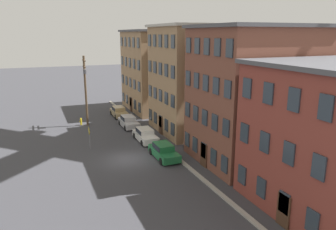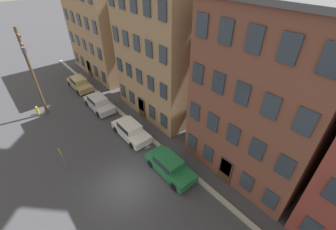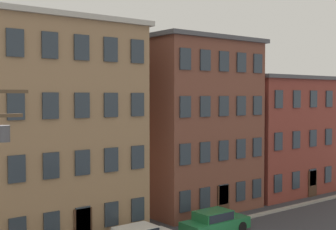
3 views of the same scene
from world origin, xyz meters
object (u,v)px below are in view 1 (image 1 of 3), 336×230
(car_white, at_px, (145,135))
(car_green, at_px, (164,151))
(car_tan, at_px, (119,111))
(car_silver, at_px, (129,121))
(fire_hydrant, at_px, (81,121))
(caution_sign, at_px, (89,134))
(utility_pole, at_px, (85,87))

(car_white, height_order, car_green, same)
(car_tan, relative_size, car_silver, 1.00)
(car_green, relative_size, fire_hydrant, 4.58)
(car_tan, distance_m, fire_hydrant, 6.45)
(car_green, distance_m, fire_hydrant, 16.48)
(caution_sign, bearing_deg, car_white, 91.76)
(caution_sign, distance_m, fire_hydrant, 9.96)
(car_tan, height_order, caution_sign, caution_sign)
(caution_sign, bearing_deg, car_silver, 137.29)
(caution_sign, xyz_separation_m, utility_pole, (-9.30, 1.21, 3.52))
(car_tan, distance_m, car_white, 12.37)
(car_white, bearing_deg, car_tan, 179.82)
(caution_sign, relative_size, utility_pole, 0.27)
(car_tan, xyz_separation_m, utility_pole, (3.26, -5.08, 4.41))
(fire_hydrant, bearing_deg, caution_sign, -2.48)
(caution_sign, distance_m, utility_pole, 10.02)
(car_tan, xyz_separation_m, caution_sign, (12.56, -6.29, 0.90))
(car_tan, distance_m, car_green, 18.08)
(utility_pole, bearing_deg, car_green, 18.80)
(car_silver, bearing_deg, utility_pole, -119.10)
(car_tan, relative_size, caution_sign, 1.79)
(car_tan, relative_size, utility_pole, 0.48)
(car_silver, relative_size, fire_hydrant, 4.58)
(car_green, height_order, fire_hydrant, car_green)
(fire_hydrant, bearing_deg, car_tan, 114.54)
(car_silver, bearing_deg, car_tan, 178.04)
(utility_pole, bearing_deg, car_white, 28.95)
(car_white, height_order, fire_hydrant, car_white)
(car_white, relative_size, caution_sign, 1.79)
(car_tan, xyz_separation_m, car_silver, (5.97, -0.20, 0.00))
(car_white, bearing_deg, caution_sign, -88.24)
(car_silver, xyz_separation_m, car_white, (6.40, 0.16, 0.00))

